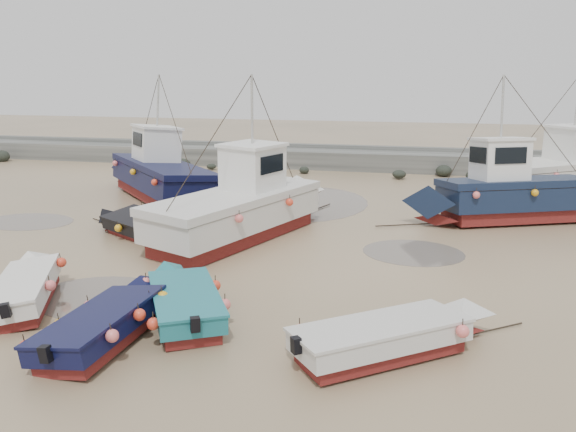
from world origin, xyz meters
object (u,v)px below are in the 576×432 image
dinghy_0 (29,283)px  cabin_boat_0 (156,172)px  dinghy_2 (183,296)px  cabin_boat_1 (246,204)px  dinghy_3 (395,333)px  cabin_boat_2 (505,191)px  dinghy_4 (143,223)px  person (224,224)px  cabin_boat_3 (565,170)px  dinghy_1 (112,318)px

dinghy_0 → cabin_boat_0: cabin_boat_0 is taller
dinghy_2 → cabin_boat_1: size_ratio=0.50×
dinghy_3 → cabin_boat_0: size_ratio=0.61×
cabin_boat_2 → dinghy_3: bearing=140.3°
dinghy_2 → dinghy_4: (-4.50, 6.65, -0.01)m
dinghy_2 → cabin_boat_2: (9.77, 12.17, 0.80)m
cabin_boat_1 → person: cabin_boat_1 is taller
cabin_boat_3 → person: cabin_boat_3 is taller
dinghy_1 → person: bearing=97.9°
dinghy_1 → dinghy_2: 2.00m
cabin_boat_2 → person: cabin_boat_2 is taller
dinghy_0 → dinghy_3: size_ratio=1.02×
cabin_boat_0 → cabin_boat_2: 16.97m
dinghy_1 → cabin_boat_1: 9.30m
cabin_boat_2 → cabin_boat_3: bearing=-52.6°
dinghy_4 → cabin_boat_0: cabin_boat_0 is taller
dinghy_2 → dinghy_4: same height
person → cabin_boat_1: bearing=111.5°
dinghy_1 → dinghy_2: same height
dinghy_1 → dinghy_3: 6.79m
dinghy_1 → cabin_boat_3: 25.29m
dinghy_1 → dinghy_4: 8.92m
dinghy_3 → cabin_boat_3: 21.39m
cabin_boat_0 → person: bearing=-84.9°
dinghy_4 → dinghy_2: bearing=-116.1°
dinghy_1 → cabin_boat_1: bearing=89.5°
dinghy_2 → dinghy_3: size_ratio=0.96×
person → dinghy_1: bearing=72.3°
dinghy_3 → person: 12.66m
person → cabin_boat_3: bearing=-170.5°
dinghy_3 → cabin_boat_3: cabin_boat_3 is taller
cabin_boat_0 → cabin_boat_2: bearing=-49.2°
cabin_boat_1 → cabin_boat_3: bearing=60.5°
dinghy_3 → cabin_boat_1: (-6.11, 8.58, 0.77)m
dinghy_4 → cabin_boat_2: bearing=-39.0°
dinghy_1 → dinghy_2: (1.17, 1.62, 0.00)m
dinghy_1 → dinghy_0: bearing=158.9°
cabin_boat_3 → dinghy_4: bearing=-90.7°
dinghy_1 → cabin_boat_3: (14.87, 20.44, 0.79)m
cabin_boat_0 → cabin_boat_2: same height
dinghy_1 → dinghy_4: same height
dinghy_2 → cabin_boat_1: cabin_boat_1 is taller
dinghy_0 → dinghy_1: 3.82m
dinghy_0 → cabin_boat_3: (18.34, 18.85, 0.80)m
dinghy_4 → cabin_boat_3: bearing=-26.4°
dinghy_3 → cabin_boat_3: size_ratio=0.62×
dinghy_2 → person: bearing=72.5°
dinghy_0 → cabin_boat_2: size_ratio=0.60×
cabin_boat_1 → person: bearing=155.8°
dinghy_3 → person: size_ratio=2.93×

